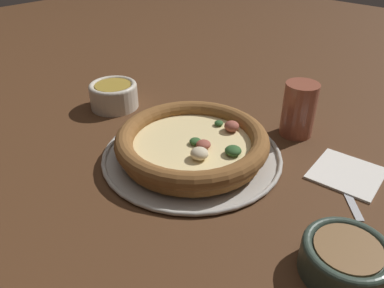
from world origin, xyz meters
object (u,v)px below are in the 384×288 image
at_px(pizza, 192,142).
at_px(bowl_far, 346,258).
at_px(napkin, 347,173).
at_px(bowl_near, 114,94).
at_px(drinking_cup, 299,110).
at_px(fork, 341,180).
at_px(pizza_tray, 192,155).

bearing_deg(pizza, bowl_far, 79.54).
relative_size(bowl_far, napkin, 0.90).
xyz_separation_m(bowl_near, drinking_cup, (-0.18, 0.36, 0.02)).
height_order(pizza, fork, pizza).
bearing_deg(pizza, napkin, 121.92).
xyz_separation_m(pizza_tray, drinking_cup, (-0.20, 0.09, 0.05)).
height_order(bowl_far, napkin, bowl_far).
xyz_separation_m(pizza, fork, (-0.12, 0.23, -0.03)).
bearing_deg(bowl_near, pizza, 84.35).
distance_m(bowl_near, fork, 0.51).
height_order(pizza, drinking_cup, drinking_cup).
relative_size(bowl_near, fork, 0.77).
xyz_separation_m(pizza, drinking_cup, (-0.20, 0.09, 0.02)).
relative_size(pizza, bowl_near, 2.58).
bearing_deg(napkin, bowl_near, -76.95).
height_order(pizza_tray, pizza, pizza).
bearing_deg(bowl_near, bowl_far, 81.76).
relative_size(pizza_tray, fork, 2.35).
height_order(bowl_near, bowl_far, bowl_near).
xyz_separation_m(bowl_far, napkin, (-0.20, -0.08, -0.02)).
xyz_separation_m(pizza_tray, bowl_near, (-0.03, -0.27, 0.03)).
bearing_deg(pizza_tray, drinking_cup, 155.52).
relative_size(pizza_tray, bowl_far, 3.00).
relative_size(bowl_near, bowl_far, 0.98).
relative_size(pizza, napkin, 2.28).
bearing_deg(bowl_far, bowl_near, -98.24).
height_order(bowl_far, drinking_cup, drinking_cup).
bearing_deg(bowl_far, drinking_cup, -140.03).
distance_m(drinking_cup, napkin, 0.16).
bearing_deg(bowl_far, pizza_tray, -100.39).
distance_m(pizza, bowl_far, 0.32).
distance_m(pizza, bowl_near, 0.27).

